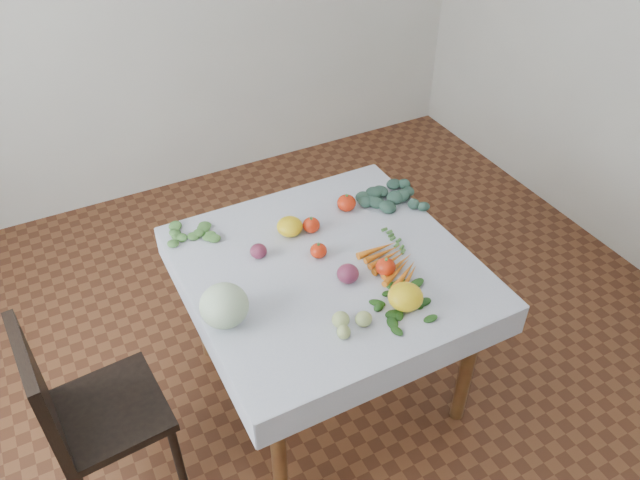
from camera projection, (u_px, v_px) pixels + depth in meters
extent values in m
plane|color=brown|center=(327.00, 381.00, 3.01)|extent=(4.00, 4.00, 0.00)
cube|color=brown|center=(328.00, 269.00, 2.55)|extent=(1.00, 1.00, 0.04)
cylinder|color=brown|center=(279.00, 450.00, 2.33)|extent=(0.06, 0.06, 0.71)
cylinder|color=brown|center=(468.00, 365.00, 2.64)|extent=(0.06, 0.06, 0.71)
cylinder|color=brown|center=(201.00, 302.00, 2.93)|extent=(0.06, 0.06, 0.71)
cylinder|color=brown|center=(362.00, 247.00, 3.25)|extent=(0.06, 0.06, 0.71)
cube|color=silver|center=(328.00, 265.00, 2.53)|extent=(1.12, 1.12, 0.01)
cube|color=black|center=(108.00, 412.00, 2.36)|extent=(0.44, 0.44, 0.04)
cube|color=black|center=(39.00, 394.00, 2.13)|extent=(0.07, 0.41, 0.45)
cylinder|color=black|center=(178.00, 459.00, 2.46)|extent=(0.04, 0.04, 0.42)
cylinder|color=black|center=(65.00, 434.00, 2.55)|extent=(0.04, 0.04, 0.42)
cylinder|color=black|center=(147.00, 396.00, 2.69)|extent=(0.04, 0.04, 0.42)
ellipsoid|color=#B3C3A3|center=(224.00, 306.00, 2.24)|extent=(0.19, 0.19, 0.16)
ellipsoid|color=red|center=(311.00, 225.00, 2.68)|extent=(0.09, 0.09, 0.07)
ellipsoid|color=red|center=(346.00, 203.00, 2.80)|extent=(0.11, 0.11, 0.08)
ellipsoid|color=red|center=(319.00, 251.00, 2.55)|extent=(0.08, 0.08, 0.06)
ellipsoid|color=red|center=(386.00, 267.00, 2.47)|extent=(0.09, 0.09, 0.07)
ellipsoid|color=yellow|center=(290.00, 226.00, 2.66)|extent=(0.12, 0.12, 0.08)
ellipsoid|color=yellow|center=(406.00, 297.00, 2.32)|extent=(0.15, 0.15, 0.09)
ellipsoid|color=#4E162D|center=(258.00, 251.00, 2.55)|extent=(0.09, 0.09, 0.06)
ellipsoid|color=#4E162D|center=(348.00, 274.00, 2.43)|extent=(0.09, 0.09, 0.07)
ellipsoid|color=#A9BD6D|center=(351.00, 320.00, 2.26)|extent=(0.05, 0.05, 0.05)
ellipsoid|color=#A9BD6D|center=(339.00, 324.00, 2.25)|extent=(0.05, 0.05, 0.05)
ellipsoid|color=#A9BD6D|center=(363.00, 326.00, 2.24)|extent=(0.05, 0.05, 0.05)
cone|color=orange|center=(379.00, 249.00, 2.59)|extent=(0.19, 0.03, 0.03)
cone|color=orange|center=(383.00, 253.00, 2.57)|extent=(0.19, 0.05, 0.03)
cone|color=orange|center=(387.00, 257.00, 2.54)|extent=(0.19, 0.07, 0.03)
cone|color=orange|center=(391.00, 262.00, 2.52)|extent=(0.19, 0.08, 0.03)
cone|color=orange|center=(395.00, 266.00, 2.50)|extent=(0.19, 0.10, 0.03)
cone|color=orange|center=(399.00, 271.00, 2.48)|extent=(0.18, 0.11, 0.03)
cone|color=orange|center=(403.00, 275.00, 2.46)|extent=(0.18, 0.12, 0.03)
cone|color=orange|center=(408.00, 280.00, 2.44)|extent=(0.17, 0.14, 0.03)
ellipsoid|color=#315142|center=(399.00, 199.00, 2.85)|extent=(0.06, 0.06, 0.04)
ellipsoid|color=#315142|center=(388.00, 200.00, 2.85)|extent=(0.06, 0.06, 0.04)
ellipsoid|color=#315142|center=(400.00, 204.00, 2.82)|extent=(0.06, 0.06, 0.04)
ellipsoid|color=#315142|center=(396.00, 195.00, 2.88)|extent=(0.06, 0.06, 0.04)
ellipsoid|color=#315142|center=(386.00, 205.00, 2.82)|extent=(0.06, 0.06, 0.04)
ellipsoid|color=#315142|center=(409.00, 200.00, 2.85)|extent=(0.06, 0.06, 0.04)
ellipsoid|color=#315142|center=(384.00, 195.00, 2.87)|extent=(0.06, 0.06, 0.04)
ellipsoid|color=#315142|center=(396.00, 210.00, 2.79)|extent=(0.06, 0.06, 0.04)
ellipsoid|color=#315142|center=(407.00, 192.00, 2.89)|extent=(0.06, 0.06, 0.04)
ellipsoid|color=#315142|center=(374.00, 203.00, 2.83)|extent=(0.06, 0.06, 0.04)
ellipsoid|color=#315142|center=(414.00, 206.00, 2.81)|extent=(0.06, 0.06, 0.04)
ellipsoid|color=#315142|center=(389.00, 188.00, 2.92)|extent=(0.06, 0.06, 0.04)
ellipsoid|color=#315142|center=(381.00, 214.00, 2.77)|extent=(0.06, 0.06, 0.04)
ellipsoid|color=#315142|center=(422.00, 195.00, 2.88)|extent=(0.06, 0.06, 0.04)
ellipsoid|color=#315142|center=(367.00, 195.00, 2.88)|extent=(0.06, 0.06, 0.04)
ellipsoid|color=#224C18|center=(406.00, 305.00, 2.34)|extent=(0.06, 0.04, 0.01)
ellipsoid|color=#224C18|center=(394.00, 305.00, 2.34)|extent=(0.06, 0.04, 0.01)
ellipsoid|color=#224C18|center=(405.00, 311.00, 2.32)|extent=(0.06, 0.04, 0.01)
ellipsoid|color=#224C18|center=(404.00, 299.00, 2.37)|extent=(0.06, 0.04, 0.01)
ellipsoid|color=#224C18|center=(389.00, 311.00, 2.32)|extent=(0.06, 0.04, 0.01)
ellipsoid|color=#224C18|center=(416.00, 308.00, 2.33)|extent=(0.06, 0.04, 0.01)
ellipsoid|color=#224C18|center=(391.00, 298.00, 2.37)|extent=(0.06, 0.04, 0.01)
ellipsoid|color=#224C18|center=(399.00, 319.00, 2.29)|extent=(0.06, 0.04, 0.01)
ellipsoid|color=#224C18|center=(417.00, 297.00, 2.38)|extent=(0.06, 0.04, 0.01)
ellipsoid|color=#224C18|center=(378.00, 307.00, 2.34)|extent=(0.06, 0.04, 0.01)
ellipsoid|color=#224C18|center=(419.00, 317.00, 2.30)|extent=(0.06, 0.04, 0.01)
ellipsoid|color=#224C18|center=(399.00, 289.00, 2.41)|extent=(0.06, 0.04, 0.01)
ellipsoid|color=#224C18|center=(382.00, 322.00, 2.28)|extent=(0.06, 0.04, 0.01)
ellipsoid|color=#224C18|center=(432.00, 302.00, 2.36)|extent=(0.06, 0.04, 0.01)
ellipsoid|color=#224C18|center=(374.00, 295.00, 2.38)|extent=(0.06, 0.04, 0.01)
ellipsoid|color=#49843C|center=(191.00, 234.00, 2.67)|extent=(0.05, 0.05, 0.02)
ellipsoid|color=#49843C|center=(184.00, 233.00, 2.67)|extent=(0.05, 0.05, 0.02)
ellipsoid|color=#49843C|center=(187.00, 238.00, 2.65)|extent=(0.05, 0.05, 0.02)
ellipsoid|color=#49843C|center=(194.00, 230.00, 2.69)|extent=(0.05, 0.05, 0.02)
ellipsoid|color=#49843C|center=(177.00, 236.00, 2.66)|extent=(0.05, 0.05, 0.02)
ellipsoid|color=#49843C|center=(197.00, 237.00, 2.65)|extent=(0.05, 0.05, 0.02)
ellipsoid|color=#49843C|center=(186.00, 227.00, 2.70)|extent=(0.05, 0.05, 0.02)
ellipsoid|color=#49843C|center=(178.00, 243.00, 2.62)|extent=(0.05, 0.05, 0.02)
ellipsoid|color=#49843C|center=(205.00, 229.00, 2.69)|extent=(0.05, 0.05, 0.02)
ellipsoid|color=#49843C|center=(170.00, 232.00, 2.68)|extent=(0.05, 0.05, 0.02)
ellipsoid|color=#49843C|center=(194.00, 244.00, 2.62)|extent=(0.05, 0.05, 0.02)
ellipsoid|color=#49843C|center=(197.00, 222.00, 2.73)|extent=(0.05, 0.05, 0.02)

